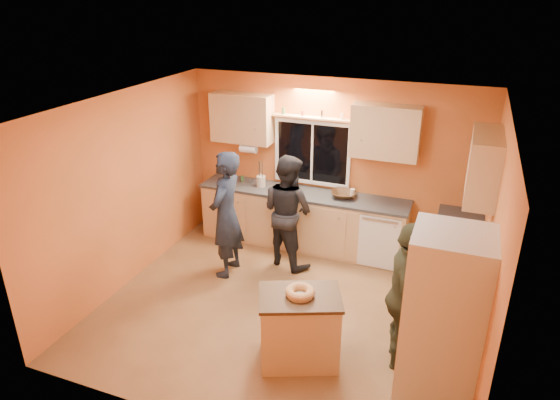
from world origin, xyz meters
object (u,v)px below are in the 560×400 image
at_px(island, 299,328).
at_px(person_left, 226,215).
at_px(person_center, 288,211).
at_px(person_right, 405,297).
at_px(refrigerator, 443,318).

bearing_deg(island, person_left, 116.07).
distance_m(person_center, person_right, 2.45).
distance_m(refrigerator, island, 1.50).
distance_m(refrigerator, person_left, 3.25).
height_order(refrigerator, person_right, refrigerator).
xyz_separation_m(island, person_left, (-1.54, 1.37, 0.48)).
bearing_deg(island, person_center, 91.40).
xyz_separation_m(refrigerator, island, (-1.42, -0.02, -0.48)).
xyz_separation_m(person_center, person_right, (1.88, -1.58, 0.00)).
relative_size(person_left, person_center, 1.08).
relative_size(refrigerator, island, 1.78).
bearing_deg(person_center, island, 135.86).
height_order(person_left, person_center, person_left).
height_order(island, person_right, person_right).
height_order(refrigerator, person_left, person_left).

